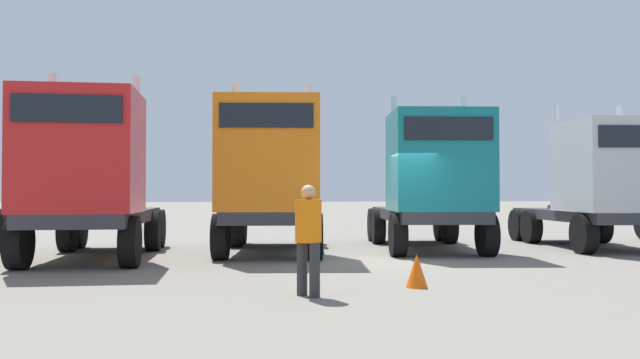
# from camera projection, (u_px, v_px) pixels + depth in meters

# --- Properties ---
(ground) EXTENTS (200.00, 200.00, 0.00)m
(ground) POSITION_uv_depth(u_px,v_px,m) (383.00, 260.00, 14.97)
(ground) COLOR slate
(semi_truck_red) EXTENTS (2.72, 6.40, 4.33)m
(semi_truck_red) POSITION_uv_depth(u_px,v_px,m) (88.00, 176.00, 14.33)
(semi_truck_red) COLOR #333338
(semi_truck_red) RESTS_ON ground
(semi_truck_orange) EXTENTS (3.31, 6.19, 4.41)m
(semi_truck_orange) POSITION_uv_depth(u_px,v_px,m) (270.00, 176.00, 16.01)
(semi_truck_orange) COLOR #333338
(semi_truck_orange) RESTS_ON ground
(semi_truck_teal) EXTENTS (3.36, 6.64, 4.20)m
(semi_truck_teal) POSITION_uv_depth(u_px,v_px,m) (433.00, 182.00, 16.88)
(semi_truck_teal) COLOR #333338
(semi_truck_teal) RESTS_ON ground
(semi_truck_silver) EXTENTS (3.17, 6.11, 4.07)m
(semi_truck_silver) POSITION_uv_depth(u_px,v_px,m) (604.00, 183.00, 17.54)
(semi_truck_silver) COLOR #333338
(semi_truck_silver) RESTS_ON ground
(visitor_in_hivis) EXTENTS (0.56, 0.56, 1.68)m
(visitor_in_hivis) POSITION_uv_depth(u_px,v_px,m) (308.00, 232.00, 9.64)
(visitor_in_hivis) COLOR #2E2E2E
(visitor_in_hivis) RESTS_ON ground
(traffic_cone_near) EXTENTS (0.36, 0.36, 0.55)m
(traffic_cone_near) POSITION_uv_depth(u_px,v_px,m) (417.00, 271.00, 10.54)
(traffic_cone_near) COLOR #F2590C
(traffic_cone_near) RESTS_ON ground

